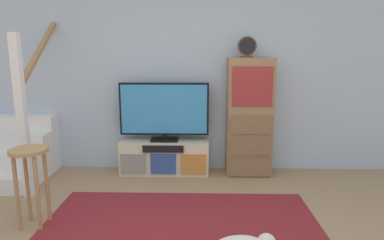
% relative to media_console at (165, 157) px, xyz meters
% --- Properties ---
extents(back_wall, '(6.40, 0.12, 2.70)m').
position_rel_media_console_xyz_m(back_wall, '(0.30, 0.27, 1.13)').
color(back_wall, '#A8BCD1').
rests_on(back_wall, ground_plane).
extents(area_rug, '(2.60, 1.80, 0.01)m').
position_rel_media_console_xyz_m(area_rug, '(0.30, -1.59, -0.21)').
color(area_rug, maroon).
rests_on(area_rug, ground_plane).
extents(media_console, '(1.17, 0.38, 0.44)m').
position_rel_media_console_xyz_m(media_console, '(0.00, 0.00, 0.00)').
color(media_console, beige).
rests_on(media_console, ground_plane).
extents(television, '(1.17, 0.22, 0.77)m').
position_rel_media_console_xyz_m(television, '(0.00, 0.02, 0.63)').
color(television, black).
rests_on(television, media_console).
extents(side_cabinet, '(0.58, 0.38, 1.53)m').
position_rel_media_console_xyz_m(side_cabinet, '(1.11, 0.01, 0.54)').
color(side_cabinet, '#93704C').
rests_on(side_cabinet, ground_plane).
extents(desk_clock, '(0.24, 0.08, 0.26)m').
position_rel_media_console_xyz_m(desk_clock, '(1.05, -0.00, 1.44)').
color(desk_clock, '#4C3823').
rests_on(desk_clock, side_cabinet).
extents(staircase, '(1.00, 1.36, 2.20)m').
position_rel_media_console_xyz_m(staircase, '(-1.94, 0.01, 0.15)').
color(staircase, white).
rests_on(staircase, ground_plane).
extents(bar_stool_near, '(0.34, 0.34, 0.75)m').
position_rel_media_console_xyz_m(bar_stool_near, '(-1.07, -1.43, 0.33)').
color(bar_stool_near, '#A37A4C').
rests_on(bar_stool_near, ground_plane).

